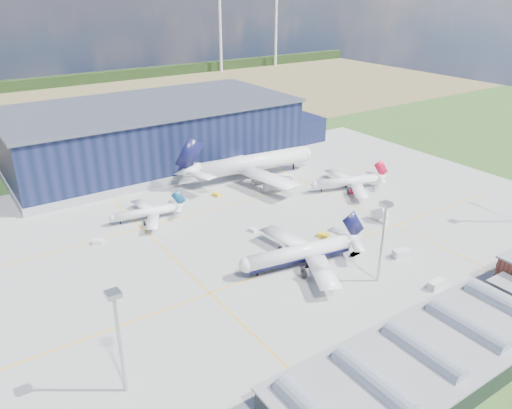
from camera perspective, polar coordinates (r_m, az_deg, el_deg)
The scene contains 23 objects.
ground at distance 151.74m, azimuth 2.82°, elevation -4.79°, with size 600.00×600.00×0.00m, color #2E531F.
apron at distance 158.86m, azimuth 0.66°, elevation -3.34°, with size 220.00×160.00×0.08m.
farmland at distance 343.45m, azimuth -20.08°, elevation 10.30°, with size 600.00×220.00×0.01m, color brown.
treeline at distance 419.42m, azimuth -23.15°, elevation 12.67°, with size 600.00×8.00×8.00m, color black.
hangar at distance 225.76m, azimuth -11.20°, elevation 7.77°, with size 145.00×62.00×26.10m.
glass_concourse at distance 111.39m, azimuth 19.52°, elevation -16.14°, with size 78.00×23.00×8.60m.
light_mast_west at distance 97.38m, azimuth -15.55°, elevation -13.28°, with size 2.60×2.60×23.00m.
light_mast_center at distance 131.44m, azimuth 14.35°, elevation -2.78°, with size 2.60×2.60×23.00m.
airliner_navy at distance 138.84m, azimuth 4.93°, elevation -4.67°, with size 40.40×39.52×13.17m, color white, non-canonical shape.
airliner_red at distance 193.42m, azimuth 10.33°, elevation 3.11°, with size 32.47×31.76×10.59m, color white, non-canonical shape.
airliner_widebody at distance 201.16m, azimuth -0.33°, elevation 5.76°, with size 61.53×60.19×20.06m, color white, non-canonical shape.
airliner_regional at distance 169.93m, azimuth -12.61°, elevation -0.44°, with size 26.64×26.06×8.69m, color white, non-canonical shape.
gse_tug_a at distance 157.55m, azimuth 7.70°, elevation -3.55°, with size 2.07×3.38×1.41m, color yellow.
gse_tug_b at distance 131.31m, azimuth 19.23°, elevation -11.01°, with size 1.82×2.73×1.18m, color yellow.
gse_van_a at distance 139.79m, azimuth 19.92°, elevation -8.59°, with size 2.15×4.93×2.15m, color silver.
gse_cart_a at distance 159.99m, azimuth -0.37°, elevation -2.91°, with size 1.76×2.64×1.14m, color silver.
gse_van_b at distance 201.85m, azimuth 3.55°, elevation 3.11°, with size 2.34×5.11×2.34m, color silver.
gse_tug_c at distance 186.90m, azimuth -4.53°, elevation 1.15°, with size 1.85×2.96×1.29m, color yellow.
gse_cart_b at distance 159.91m, azimuth -17.59°, elevation -4.10°, with size 2.15×3.23×1.40m, color silver.
gse_van_c at distance 151.24m, azimuth 16.32°, elevation -5.39°, with size 2.49×5.19×2.49m, color silver.
airstair at distance 171.44m, azimuth 13.88°, elevation -1.32°, with size 2.13×5.33×3.41m, color silver.
car_a at distance 132.22m, azimuth 20.62°, elevation -10.95°, with size 1.52×3.78×1.29m, color #99999E.
car_b at distance 149.45m, azimuth 11.27°, elevation -5.51°, with size 1.17×3.36×1.11m, color #99999E.
Camera 1 is at (-80.67, -105.76, 73.01)m, focal length 35.00 mm.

